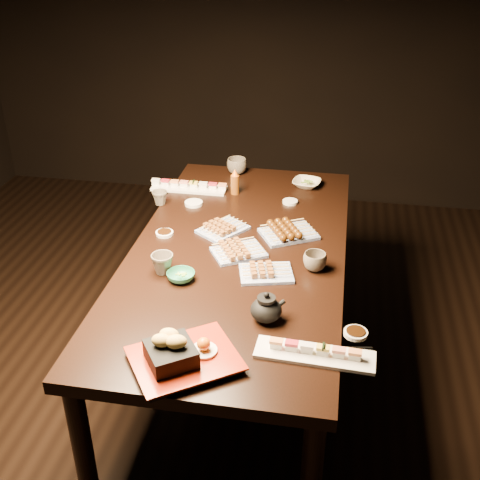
# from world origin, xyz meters

# --- Properties ---
(ground) EXTENTS (5.00, 5.00, 0.00)m
(ground) POSITION_xyz_m (0.00, 0.00, 0.00)
(ground) COLOR black
(ground) RESTS_ON ground
(dining_table) EXTENTS (1.22, 1.94, 0.75)m
(dining_table) POSITION_xyz_m (0.33, 0.32, 0.38)
(dining_table) COLOR black
(dining_table) RESTS_ON ground
(sushi_platter_near) EXTENTS (0.39, 0.13, 0.05)m
(sushi_platter_near) POSITION_xyz_m (0.70, -0.31, 0.77)
(sushi_platter_near) COLOR white
(sushi_platter_near) RESTS_ON dining_table
(sushi_platter_far) EXTENTS (0.38, 0.11, 0.05)m
(sushi_platter_far) POSITION_xyz_m (-0.03, 0.88, 0.77)
(sushi_platter_far) COLOR white
(sushi_platter_far) RESTS_ON dining_table
(yakitori_plate_center) EXTENTS (0.26, 0.24, 0.05)m
(yakitori_plate_center) POSITION_xyz_m (0.34, 0.29, 0.78)
(yakitori_plate_center) COLOR #828EB6
(yakitori_plate_center) RESTS_ON dining_table
(yakitori_plate_right) EXTENTS (0.24, 0.20, 0.05)m
(yakitori_plate_right) POSITION_xyz_m (0.47, 0.15, 0.78)
(yakitori_plate_right) COLOR #828EB6
(yakitori_plate_right) RESTS_ON dining_table
(yakitori_plate_left) EXTENTS (0.24, 0.26, 0.05)m
(yakitori_plate_left) POSITION_xyz_m (0.23, 0.48, 0.78)
(yakitori_plate_left) COLOR #828EB6
(yakitori_plate_left) RESTS_ON dining_table
(tsukune_plate) EXTENTS (0.29, 0.26, 0.06)m
(tsukune_plate) POSITION_xyz_m (0.53, 0.49, 0.78)
(tsukune_plate) COLOR #828EB6
(tsukune_plate) RESTS_ON dining_table
(edamame_bowl_green) EXTENTS (0.13, 0.13, 0.03)m
(edamame_bowl_green) POSITION_xyz_m (0.15, 0.05, 0.77)
(edamame_bowl_green) COLOR #297F57
(edamame_bowl_green) RESTS_ON dining_table
(edamame_bowl_cream) EXTENTS (0.17, 0.17, 0.03)m
(edamame_bowl_cream) POSITION_xyz_m (0.56, 1.03, 0.77)
(edamame_bowl_cream) COLOR beige
(edamame_bowl_cream) RESTS_ON dining_table
(tempura_tray) EXTENTS (0.42, 0.40, 0.12)m
(tempura_tray) POSITION_xyz_m (0.29, -0.42, 0.81)
(tempura_tray) COLOR black
(tempura_tray) RESTS_ON dining_table
(teacup_near_left) EXTENTS (0.12, 0.12, 0.08)m
(teacup_near_left) POSITION_xyz_m (0.07, 0.09, 0.79)
(teacup_near_left) COLOR brown
(teacup_near_left) RESTS_ON dining_table
(teacup_mid_right) EXTENTS (0.12, 0.12, 0.07)m
(teacup_mid_right) POSITION_xyz_m (0.66, 0.22, 0.79)
(teacup_mid_right) COLOR brown
(teacup_mid_right) RESTS_ON dining_table
(teacup_far_left) EXTENTS (0.08, 0.08, 0.07)m
(teacup_far_left) POSITION_xyz_m (-0.12, 0.69, 0.78)
(teacup_far_left) COLOR brown
(teacup_far_left) RESTS_ON dining_table
(teacup_far_right) EXTENTS (0.12, 0.12, 0.08)m
(teacup_far_right) POSITION_xyz_m (0.18, 1.14, 0.79)
(teacup_far_right) COLOR brown
(teacup_far_right) RESTS_ON dining_table
(teapot) EXTENTS (0.18, 0.18, 0.11)m
(teapot) POSITION_xyz_m (0.51, -0.14, 0.81)
(teapot) COLOR black
(teapot) RESTS_ON dining_table
(condiment_bottle) EXTENTS (0.05, 0.05, 0.13)m
(condiment_bottle) POSITION_xyz_m (0.21, 0.88, 0.82)
(condiment_bottle) COLOR #6B360E
(condiment_bottle) RESTS_ON dining_table
(sauce_dish_west) EXTENTS (0.09, 0.09, 0.01)m
(sauce_dish_west) POSITION_xyz_m (-0.02, 0.40, 0.76)
(sauce_dish_west) COLOR white
(sauce_dish_west) RESTS_ON dining_table
(sauce_dish_east) EXTENTS (0.08, 0.08, 0.01)m
(sauce_dish_east) POSITION_xyz_m (0.50, 0.82, 0.76)
(sauce_dish_east) COLOR white
(sauce_dish_east) RESTS_ON dining_table
(sauce_dish_se) EXTENTS (0.08, 0.08, 0.01)m
(sauce_dish_se) POSITION_xyz_m (0.83, -0.17, 0.76)
(sauce_dish_se) COLOR white
(sauce_dish_se) RESTS_ON dining_table
(sauce_dish_nw) EXTENTS (0.09, 0.09, 0.02)m
(sauce_dish_nw) POSITION_xyz_m (0.04, 0.72, 0.76)
(sauce_dish_nw) COLOR white
(sauce_dish_nw) RESTS_ON dining_table
(chopsticks_near) EXTENTS (0.17, 0.20, 0.01)m
(chopsticks_near) POSITION_xyz_m (0.27, -0.47, 0.75)
(chopsticks_near) COLOR black
(chopsticks_near) RESTS_ON dining_table
(chopsticks_se) EXTENTS (0.22, 0.06, 0.01)m
(chopsticks_se) POSITION_xyz_m (0.77, -0.26, 0.75)
(chopsticks_se) COLOR black
(chopsticks_se) RESTS_ON dining_table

